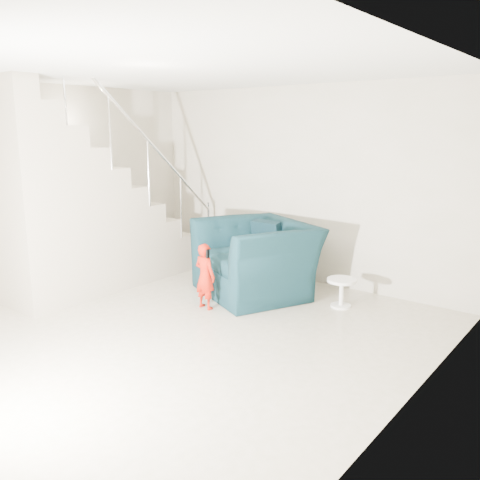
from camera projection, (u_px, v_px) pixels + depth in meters
name	position (u px, v px, depth m)	size (l,w,h in m)	color
floor	(157.00, 337.00, 5.27)	(5.50, 5.50, 0.00)	gray
ceiling	(147.00, 64.00, 4.68)	(5.50, 5.50, 0.00)	silver
back_wall	(300.00, 185.00, 7.09)	(5.00, 5.00, 0.00)	#A59F86
left_wall	(19.00, 190.00, 6.48)	(5.50, 5.50, 0.00)	#A59F86
right_wall	(402.00, 244.00, 3.47)	(5.50, 5.50, 0.00)	#A59F86
armchair	(256.00, 258.00, 6.59)	(1.45, 1.26, 0.94)	black
toddler	(205.00, 276.00, 6.05)	(0.29, 0.19, 0.80)	#A4050A
side_table	(341.00, 288.00, 6.12)	(0.35, 0.35, 0.35)	white
staircase	(82.00, 219.00, 6.69)	(1.02, 3.03, 3.62)	#ADA089
cushion	(267.00, 235.00, 6.83)	(0.42, 0.12, 0.40)	black
throw	(221.00, 242.00, 7.02)	(0.05, 0.48, 0.54)	black
phone	(208.00, 254.00, 5.91)	(0.02, 0.05, 0.10)	black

